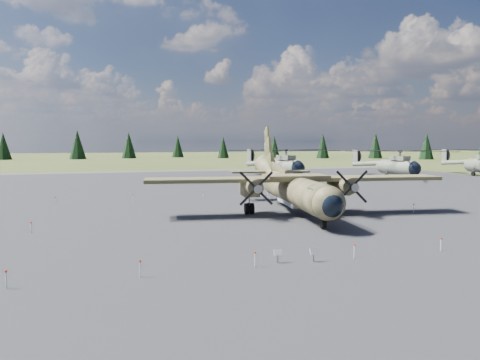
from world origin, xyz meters
name	(u,v)px	position (x,y,z in m)	size (l,w,h in m)	color
ground	(247,222)	(0.00, 0.00, 0.00)	(500.00, 500.00, 0.00)	brown
apron	(216,206)	(0.00, 10.00, 0.00)	(120.00, 120.00, 0.04)	#5B5A5F
transport_plane	(293,185)	(5.77, 3.72, 2.60)	(27.45, 24.74, 9.03)	#323B20
helicopter_near	(284,158)	(20.92, 41.72, 3.72)	(24.72, 26.13, 5.24)	gray
helicopter_mid	(398,158)	(40.79, 35.90, 3.58)	(22.63, 24.75, 5.05)	gray
info_placard_left	(278,254)	(-2.50, -13.00, 0.50)	(0.48, 0.22, 0.75)	gray
info_placard_right	(314,253)	(-0.50, -13.39, 0.50)	(0.49, 0.22, 0.75)	gray
barrier_fence	(242,216)	(-0.46, -0.08, 0.51)	(33.12, 29.62, 0.85)	white
treeline	(276,166)	(1.03, -3.97, 4.82)	(317.05, 319.17, 11.00)	black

